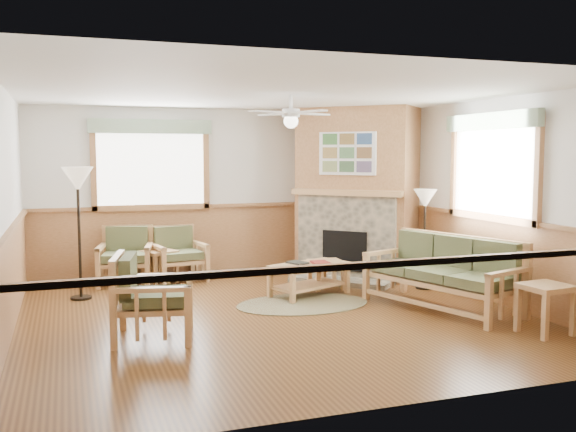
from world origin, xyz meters
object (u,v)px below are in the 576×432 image
object	(u,v)px
armchair_back_right	(179,254)
floor_lamp_right	(424,239)
end_table_sofa	(545,309)
end_table_chairs	(160,267)
coffee_table	(309,280)
armchair_left	(153,297)
floor_lamp_left	(79,233)
sofa	(442,273)
armchair_back_left	(125,256)
footstool	(326,274)

from	to	relation	value
armchair_back_right	floor_lamp_right	distance (m)	3.75
end_table_sofa	end_table_chairs	bearing A→B (deg)	130.45
coffee_table	end_table_sofa	world-z (taller)	end_table_sofa
armchair_left	end_table_sofa	bearing A→B (deg)	-95.09
end_table_chairs	end_table_sofa	distance (m)	5.56
floor_lamp_left	floor_lamp_right	xyz separation A→B (m)	(4.78, -0.94, -0.17)
sofa	armchair_back_left	bearing A→B (deg)	-146.88
sofa	floor_lamp_right	world-z (taller)	floor_lamp_right
armchair_back_right	armchair_left	world-z (taller)	armchair_left
floor_lamp_left	floor_lamp_right	size ratio (longest dim) A/B	1.23
armchair_left	end_table_chairs	world-z (taller)	armchair_left
armchair_back_right	armchair_left	distance (m)	3.14
armchair_back_right	end_table_chairs	bearing A→B (deg)	178.73
armchair_left	footstool	world-z (taller)	armchair_left
sofa	coffee_table	size ratio (longest dim) A/B	1.80
armchair_back_left	coffee_table	distance (m)	2.87
floor_lamp_left	floor_lamp_right	bearing A→B (deg)	-11.09
armchair_back_right	end_table_chairs	xyz separation A→B (m)	(-0.30, -0.04, -0.17)
armchair_back_left	footstool	xyz separation A→B (m)	(2.77, -1.25, -0.23)
armchair_back_left	floor_lamp_right	distance (m)	4.48
armchair_back_left	floor_lamp_left	bearing A→B (deg)	-117.82
armchair_back_left	armchair_back_right	xyz separation A→B (m)	(0.80, 0.00, -0.01)
sofa	footstool	size ratio (longest dim) A/B	4.28
armchair_back_left	footstool	size ratio (longest dim) A/B	1.85
floor_lamp_right	end_table_sofa	bearing A→B (deg)	-90.00
armchair_left	end_table_chairs	xyz separation A→B (m)	(0.48, 3.00, -0.20)
sofa	armchair_left	distance (m)	3.63
footstool	end_table_sofa	bearing A→B (deg)	-66.08
armchair_back_right	coffee_table	size ratio (longest dim) A/B	0.75
end_table_chairs	sofa	bearing A→B (deg)	-42.31
floor_lamp_right	armchair_back_left	bearing A→B (deg)	157.04
end_table_chairs	footstool	distance (m)	2.57
armchair_back_right	end_table_sofa	distance (m)	5.41
footstool	end_table_chairs	bearing A→B (deg)	152.01
footstool	floor_lamp_left	bearing A→B (deg)	172.71
sofa	armchair_back_right	xyz separation A→B (m)	(-2.86, 2.91, -0.04)
footstool	armchair_left	bearing A→B (deg)	-146.82
coffee_table	floor_lamp_left	bearing A→B (deg)	143.01
armchair_back_right	floor_lamp_left	distance (m)	1.75
armchair_back_left	floor_lamp_left	xyz separation A→B (m)	(-0.67, -0.81, 0.47)
armchair_back_right	footstool	size ratio (longest dim) A/B	1.79
sofa	armchair_back_right	world-z (taller)	sofa
armchair_left	floor_lamp_right	size ratio (longest dim) A/B	0.62
armchair_back_right	floor_lamp_left	world-z (taller)	floor_lamp_left
armchair_back_right	coffee_table	bearing A→B (deg)	-55.58
coffee_table	end_table_chairs	size ratio (longest dim) A/B	2.23
end_table_sofa	sofa	bearing A→B (deg)	108.42
coffee_table	floor_lamp_right	world-z (taller)	floor_lamp_right
armchair_back_left	floor_lamp_left	size ratio (longest dim) A/B	0.48
armchair_back_left	floor_lamp_left	world-z (taller)	floor_lamp_left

